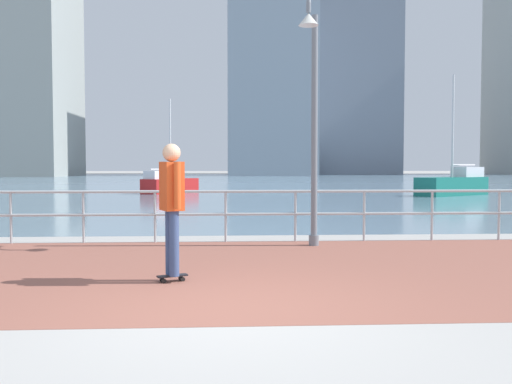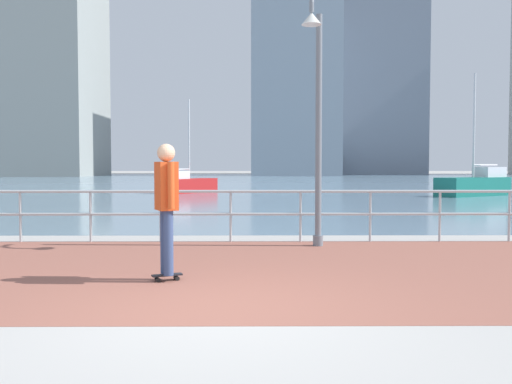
{
  "view_description": "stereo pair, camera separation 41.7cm",
  "coord_description": "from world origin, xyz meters",
  "px_view_note": "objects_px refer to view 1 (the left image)",
  "views": [
    {
      "loc": [
        0.01,
        -5.78,
        1.53
      ],
      "look_at": [
        0.49,
        3.24,
        1.1
      ],
      "focal_mm": 39.39,
      "sensor_mm": 36.0,
      "label": 1
    },
    {
      "loc": [
        0.42,
        -5.8,
        1.53
      ],
      "look_at": [
        0.49,
        3.24,
        1.1
      ],
      "focal_mm": 39.39,
      "sensor_mm": 36.0,
      "label": 2
    }
  ],
  "objects_px": {
    "skateboarder": "(172,199)",
    "sailboat_blue": "(454,184)",
    "lamppost": "(313,101)",
    "sailboat_gray": "(169,184)"
  },
  "relations": [
    {
      "from": "skateboarder",
      "to": "sailboat_blue",
      "type": "height_order",
      "value": "sailboat_blue"
    },
    {
      "from": "lamppost",
      "to": "sailboat_gray",
      "type": "height_order",
      "value": "sailboat_gray"
    },
    {
      "from": "skateboarder",
      "to": "sailboat_blue",
      "type": "distance_m",
      "value": 24.17
    },
    {
      "from": "sailboat_gray",
      "to": "lamppost",
      "type": "bearing_deg",
      "value": -77.12
    },
    {
      "from": "sailboat_gray",
      "to": "sailboat_blue",
      "type": "distance_m",
      "value": 15.17
    },
    {
      "from": "skateboarder",
      "to": "lamppost",
      "type": "bearing_deg",
      "value": 52.92
    },
    {
      "from": "sailboat_gray",
      "to": "sailboat_blue",
      "type": "height_order",
      "value": "sailboat_blue"
    },
    {
      "from": "lamppost",
      "to": "skateboarder",
      "type": "distance_m",
      "value": 4.18
    },
    {
      "from": "lamppost",
      "to": "skateboarder",
      "type": "relative_size",
      "value": 2.72
    },
    {
      "from": "sailboat_gray",
      "to": "sailboat_blue",
      "type": "bearing_deg",
      "value": -12.22
    }
  ]
}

